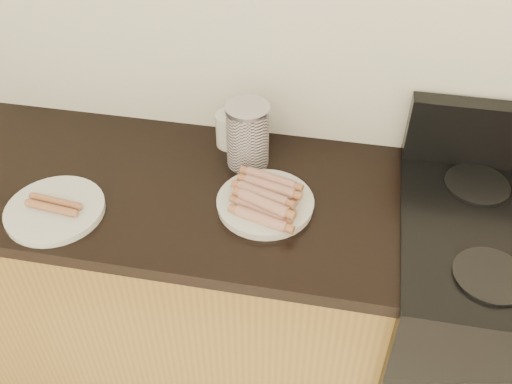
% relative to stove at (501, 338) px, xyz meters
% --- Properties ---
extents(wall_back, '(4.00, 0.04, 2.60)m').
position_rel_stove_xyz_m(wall_back, '(-0.78, 0.32, 0.84)').
color(wall_back, silver).
rests_on(wall_back, ground).
extents(cabinet_base, '(2.20, 0.59, 0.86)m').
position_rel_stove_xyz_m(cabinet_base, '(-1.48, 0.01, -0.03)').
color(cabinet_base, olive).
rests_on(cabinet_base, floor).
extents(counter_slab, '(2.20, 0.62, 0.04)m').
position_rel_stove_xyz_m(counter_slab, '(-1.48, 0.01, 0.42)').
color(counter_slab, black).
rests_on(counter_slab, cabinet_base).
extents(stove, '(0.76, 0.65, 0.91)m').
position_rel_stove_xyz_m(stove, '(0.00, 0.00, 0.00)').
color(stove, black).
rests_on(stove, floor).
extents(burner_near_left, '(0.18, 0.18, 0.01)m').
position_rel_stove_xyz_m(burner_near_left, '(-0.17, -0.17, 0.46)').
color(burner_near_left, black).
rests_on(burner_near_left, stove).
extents(burner_far_left, '(0.18, 0.18, 0.01)m').
position_rel_stove_xyz_m(burner_far_left, '(-0.17, 0.17, 0.46)').
color(burner_far_left, black).
rests_on(burner_far_left, stove).
extents(main_plate, '(0.32, 0.32, 0.02)m').
position_rel_stove_xyz_m(main_plate, '(-0.75, -0.02, 0.45)').
color(main_plate, silver).
rests_on(main_plate, counter_slab).
extents(side_plate, '(0.29, 0.29, 0.02)m').
position_rel_stove_xyz_m(side_plate, '(-1.30, -0.15, 0.45)').
color(side_plate, white).
rests_on(side_plate, counter_slab).
extents(hotdog_pile, '(0.14, 0.24, 0.06)m').
position_rel_stove_xyz_m(hotdog_pile, '(-0.75, -0.02, 0.49)').
color(hotdog_pile, maroon).
rests_on(hotdog_pile, main_plate).
extents(plain_sausages, '(0.14, 0.06, 0.02)m').
position_rel_stove_xyz_m(plain_sausages, '(-1.30, -0.15, 0.47)').
color(plain_sausages, '#B86432').
rests_on(plain_sausages, side_plate).
extents(canister, '(0.13, 0.13, 0.20)m').
position_rel_stove_xyz_m(canister, '(-0.83, 0.17, 0.54)').
color(canister, white).
rests_on(canister, counter_slab).
extents(mug, '(0.11, 0.11, 0.11)m').
position_rel_stove_xyz_m(mug, '(-0.90, 0.24, 0.50)').
color(mug, white).
rests_on(mug, counter_slab).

